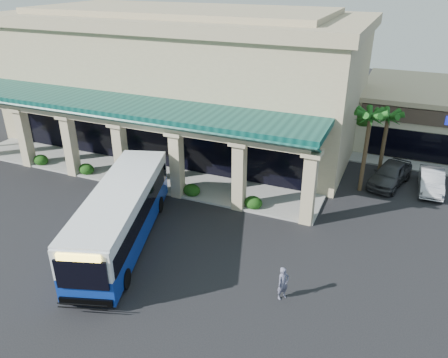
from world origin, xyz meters
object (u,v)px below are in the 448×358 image
at_px(transit_bus, 122,216).
at_px(car_white, 431,181).
at_px(pedestrian, 283,283).
at_px(car_silver, 390,174).

distance_m(transit_bus, car_white, 21.47).
bearing_deg(pedestrian, car_white, 11.12).
bearing_deg(car_silver, transit_bus, -118.81).
relative_size(transit_bus, car_silver, 2.46).
xyz_separation_m(pedestrian, car_silver, (3.75, 14.89, -0.02)).
bearing_deg(transit_bus, pedestrian, -24.07).
bearing_deg(car_white, transit_bus, -141.21).
bearing_deg(car_silver, pedestrian, -88.60).
distance_m(pedestrian, car_silver, 15.35).
bearing_deg(car_white, pedestrian, -115.28).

